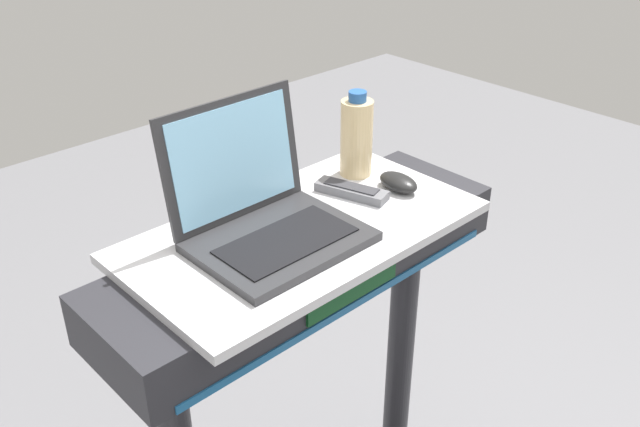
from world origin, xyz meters
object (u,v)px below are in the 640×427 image
object	(u,v)px
computer_mouse	(398,182)
water_bottle	(356,137)
laptop	(265,214)
tv_remote	(351,191)

from	to	relation	value
computer_mouse	water_bottle	bearing A→B (deg)	100.53
laptop	computer_mouse	world-z (taller)	laptop
laptop	tv_remote	xyz separation A→B (m)	(0.24, 0.01, -0.04)
computer_mouse	tv_remote	size ratio (longest dim) A/B	0.60
laptop	computer_mouse	bearing A→B (deg)	-4.03
water_bottle	computer_mouse	bearing A→B (deg)	-84.54
computer_mouse	tv_remote	distance (m)	0.11
tv_remote	computer_mouse	bearing A→B (deg)	-28.01
water_bottle	tv_remote	size ratio (longest dim) A/B	1.18
laptop	water_bottle	xyz separation A→B (m)	(0.33, 0.08, 0.04)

